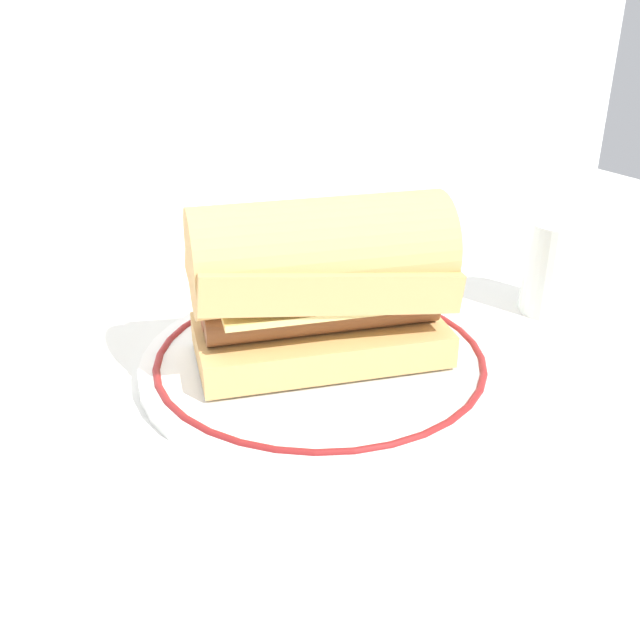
{
  "coord_description": "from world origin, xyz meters",
  "views": [
    {
      "loc": [
        -0.25,
        -0.43,
        0.3
      ],
      "look_at": [
        0.03,
        0.01,
        0.04
      ],
      "focal_mm": 41.21,
      "sensor_mm": 36.0,
      "label": 1
    }
  ],
  "objects": [
    {
      "name": "plate",
      "position": [
        0.03,
        0.01,
        0.01
      ],
      "size": [
        0.29,
        0.29,
        0.01
      ],
      "color": "white",
      "rests_on": "ground_plane"
    },
    {
      "name": "drinking_glass",
      "position": [
        0.27,
        -0.01,
        0.04
      ],
      "size": [
        0.06,
        0.06,
        0.09
      ],
      "color": "silver",
      "rests_on": "ground_plane"
    },
    {
      "name": "sausage_sandwich",
      "position": [
        0.03,
        0.01,
        0.08
      ],
      "size": [
        0.22,
        0.15,
        0.13
      ],
      "rotation": [
        0.0,
        0.0,
        -0.31
      ],
      "color": "tan",
      "rests_on": "plate"
    },
    {
      "name": "ground_plane",
      "position": [
        0.0,
        0.0,
        0.0
      ],
      "size": [
        1.5,
        1.5,
        0.0
      ],
      "primitive_type": "plane",
      "color": "silver"
    }
  ]
}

